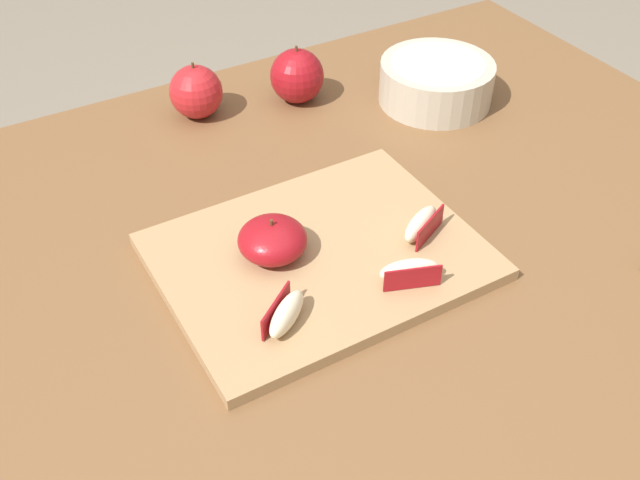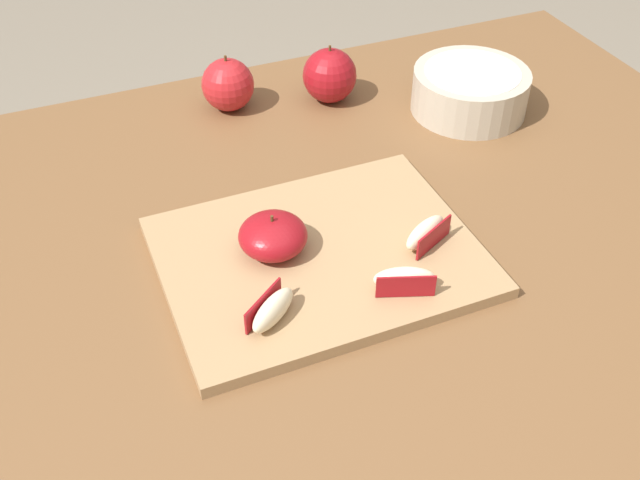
{
  "view_description": "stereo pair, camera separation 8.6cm",
  "coord_description": "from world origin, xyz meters",
  "px_view_note": "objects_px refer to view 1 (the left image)",
  "views": [
    {
      "loc": [
        -0.33,
        -0.56,
        1.33
      ],
      "look_at": [
        -0.01,
        -0.0,
        0.76
      ],
      "focal_mm": 41.49,
      "sensor_mm": 36.0,
      "label": 1
    },
    {
      "loc": [
        -0.25,
        -0.6,
        1.33
      ],
      "look_at": [
        -0.01,
        -0.0,
        0.76
      ],
      "focal_mm": 41.49,
      "sensor_mm": 36.0,
      "label": 2
    }
  ],
  "objects_px": {
    "apple_wedge_front": "(410,271)",
    "whole_apple_crimson": "(195,92)",
    "apple_wedge_middle": "(286,314)",
    "cutting_board": "(320,258)",
    "apple_half_skin_up": "(272,240)",
    "ceramic_fruit_bowl": "(436,81)",
    "apple_wedge_right": "(422,224)",
    "whole_apple_red_delicious": "(297,76)"
  },
  "relations": [
    {
      "from": "apple_wedge_front",
      "to": "whole_apple_crimson",
      "type": "height_order",
      "value": "whole_apple_crimson"
    },
    {
      "from": "whole_apple_crimson",
      "to": "apple_wedge_middle",
      "type": "bearing_deg",
      "value": -101.26
    },
    {
      "from": "cutting_board",
      "to": "whole_apple_crimson",
      "type": "xyz_separation_m",
      "value": [
        0.0,
        0.38,
        0.03
      ]
    },
    {
      "from": "cutting_board",
      "to": "apple_wedge_middle",
      "type": "height_order",
      "value": "apple_wedge_middle"
    },
    {
      "from": "apple_half_skin_up",
      "to": "ceramic_fruit_bowl",
      "type": "distance_m",
      "value": 0.45
    },
    {
      "from": "cutting_board",
      "to": "apple_wedge_front",
      "type": "distance_m",
      "value": 0.11
    },
    {
      "from": "whole_apple_crimson",
      "to": "ceramic_fruit_bowl",
      "type": "distance_m",
      "value": 0.37
    },
    {
      "from": "apple_half_skin_up",
      "to": "apple_wedge_right",
      "type": "xyz_separation_m",
      "value": [
        0.17,
        -0.06,
        -0.01
      ]
    },
    {
      "from": "apple_wedge_right",
      "to": "apple_wedge_middle",
      "type": "bearing_deg",
      "value": -167.18
    },
    {
      "from": "apple_wedge_right",
      "to": "ceramic_fruit_bowl",
      "type": "distance_m",
      "value": 0.35
    },
    {
      "from": "apple_wedge_middle",
      "to": "whole_apple_crimson",
      "type": "distance_m",
      "value": 0.47
    },
    {
      "from": "whole_apple_red_delicious",
      "to": "apple_half_skin_up",
      "type": "bearing_deg",
      "value": -122.97
    },
    {
      "from": "apple_wedge_middle",
      "to": "ceramic_fruit_bowl",
      "type": "xyz_separation_m",
      "value": [
        0.43,
        0.31,
        0.0
      ]
    },
    {
      "from": "apple_wedge_right",
      "to": "apple_wedge_front",
      "type": "distance_m",
      "value": 0.09
    },
    {
      "from": "apple_half_skin_up",
      "to": "whole_apple_crimson",
      "type": "relative_size",
      "value": 0.92
    },
    {
      "from": "apple_wedge_middle",
      "to": "apple_wedge_right",
      "type": "xyz_separation_m",
      "value": [
        0.21,
        0.05,
        0.0
      ]
    },
    {
      "from": "apple_wedge_right",
      "to": "apple_wedge_front",
      "type": "xyz_separation_m",
      "value": [
        -0.06,
        -0.06,
        0.0
      ]
    },
    {
      "from": "apple_wedge_middle",
      "to": "whole_apple_crimson",
      "type": "height_order",
      "value": "whole_apple_crimson"
    },
    {
      "from": "apple_wedge_right",
      "to": "whole_apple_crimson",
      "type": "relative_size",
      "value": 0.81
    },
    {
      "from": "apple_half_skin_up",
      "to": "apple_wedge_right",
      "type": "bearing_deg",
      "value": -18.36
    },
    {
      "from": "apple_wedge_right",
      "to": "ceramic_fruit_bowl",
      "type": "height_order",
      "value": "ceramic_fruit_bowl"
    },
    {
      "from": "cutting_board",
      "to": "apple_wedge_middle",
      "type": "bearing_deg",
      "value": -137.86
    },
    {
      "from": "whole_apple_red_delicious",
      "to": "ceramic_fruit_bowl",
      "type": "xyz_separation_m",
      "value": [
        0.19,
        -0.11,
        -0.01
      ]
    },
    {
      "from": "cutting_board",
      "to": "apple_wedge_middle",
      "type": "distance_m",
      "value": 0.12
    },
    {
      "from": "apple_half_skin_up",
      "to": "whole_apple_crimson",
      "type": "height_order",
      "value": "whole_apple_crimson"
    },
    {
      "from": "apple_wedge_front",
      "to": "ceramic_fruit_bowl",
      "type": "distance_m",
      "value": 0.43
    },
    {
      "from": "cutting_board",
      "to": "apple_wedge_right",
      "type": "relative_size",
      "value": 5.13
    },
    {
      "from": "ceramic_fruit_bowl",
      "to": "whole_apple_crimson",
      "type": "bearing_deg",
      "value": 156.74
    },
    {
      "from": "apple_wedge_front",
      "to": "whole_apple_crimson",
      "type": "relative_size",
      "value": 0.82
    },
    {
      "from": "ceramic_fruit_bowl",
      "to": "apple_wedge_front",
      "type": "bearing_deg",
      "value": -130.66
    },
    {
      "from": "whole_apple_red_delicious",
      "to": "apple_wedge_front",
      "type": "bearing_deg",
      "value": -102.41
    },
    {
      "from": "cutting_board",
      "to": "whole_apple_crimson",
      "type": "bearing_deg",
      "value": 89.34
    },
    {
      "from": "apple_half_skin_up",
      "to": "apple_wedge_front",
      "type": "distance_m",
      "value": 0.16
    },
    {
      "from": "apple_wedge_middle",
      "to": "apple_wedge_right",
      "type": "relative_size",
      "value": 0.96
    },
    {
      "from": "cutting_board",
      "to": "apple_wedge_right",
      "type": "xyz_separation_m",
      "value": [
        0.12,
        -0.03,
        0.02
      ]
    },
    {
      "from": "apple_half_skin_up",
      "to": "whole_apple_crimson",
      "type": "xyz_separation_m",
      "value": [
        0.05,
        0.36,
        0.0
      ]
    },
    {
      "from": "whole_apple_crimson",
      "to": "cutting_board",
      "type": "bearing_deg",
      "value": -90.66
    },
    {
      "from": "apple_wedge_middle",
      "to": "ceramic_fruit_bowl",
      "type": "bearing_deg",
      "value": 36.11
    },
    {
      "from": "cutting_board",
      "to": "whole_apple_red_delicious",
      "type": "distance_m",
      "value": 0.38
    },
    {
      "from": "apple_wedge_right",
      "to": "whole_apple_red_delicious",
      "type": "bearing_deg",
      "value": 84.48
    },
    {
      "from": "whole_apple_red_delicious",
      "to": "whole_apple_crimson",
      "type": "height_order",
      "value": "whole_apple_red_delicious"
    },
    {
      "from": "apple_half_skin_up",
      "to": "apple_wedge_right",
      "type": "distance_m",
      "value": 0.18
    }
  ]
}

